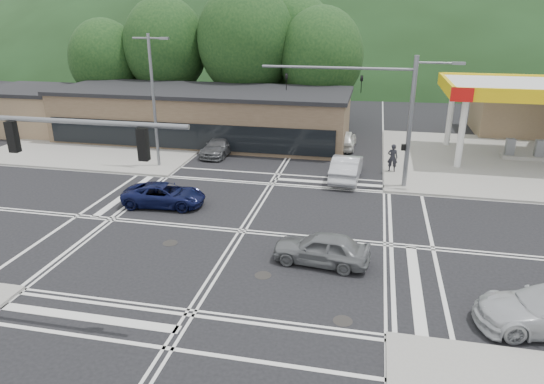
% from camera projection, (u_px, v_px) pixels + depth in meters
% --- Properties ---
extents(ground, '(120.00, 120.00, 0.00)m').
position_uv_depth(ground, '(242.00, 231.00, 24.29)').
color(ground, black).
rests_on(ground, ground).
extents(sidewalk_ne, '(16.00, 16.00, 0.15)m').
position_uv_depth(sidewalk_ne, '(496.00, 162.00, 35.09)').
color(sidewalk_ne, gray).
rests_on(sidewalk_ne, ground).
extents(sidewalk_nw, '(16.00, 16.00, 0.15)m').
position_uv_depth(sidewalk_nw, '(117.00, 140.00, 40.90)').
color(sidewalk_nw, gray).
rests_on(sidewalk_nw, ground).
extents(gas_station_canopy, '(12.32, 8.34, 5.75)m').
position_uv_depth(gas_station_canopy, '(535.00, 92.00, 33.86)').
color(gas_station_canopy, silver).
rests_on(gas_station_canopy, ground).
extents(convenience_store, '(10.00, 6.00, 3.80)m').
position_uv_depth(convenience_store, '(536.00, 113.00, 42.63)').
color(convenience_store, '#846B4F').
rests_on(convenience_store, ground).
extents(commercial_row, '(24.00, 8.00, 4.00)m').
position_uv_depth(commercial_row, '(203.00, 116.00, 40.70)').
color(commercial_row, brown).
rests_on(commercial_row, ground).
extents(commercial_nw, '(8.00, 7.00, 3.60)m').
position_uv_depth(commercial_nw, '(35.00, 111.00, 43.87)').
color(commercial_nw, '#846B4F').
rests_on(commercial_nw, ground).
extents(hill_north, '(252.00, 126.00, 140.00)m').
position_uv_depth(hill_north, '(350.00, 60.00, 106.69)').
color(hill_north, '#1A3216').
rests_on(hill_north, ground).
extents(tree_n_a, '(8.00, 8.00, 11.75)m').
position_uv_depth(tree_n_a, '(165.00, 46.00, 46.46)').
color(tree_n_a, '#382619').
rests_on(tree_n_a, ground).
extents(tree_n_b, '(9.00, 9.00, 12.98)m').
position_uv_depth(tree_n_b, '(246.00, 40.00, 44.68)').
color(tree_n_b, '#382619').
rests_on(tree_n_b, ground).
extents(tree_n_c, '(7.60, 7.60, 10.87)m').
position_uv_depth(tree_n_c, '(321.00, 56.00, 43.78)').
color(tree_n_c, '#382619').
rests_on(tree_n_c, ground).
extents(tree_n_d, '(6.80, 6.80, 9.76)m').
position_uv_depth(tree_n_d, '(105.00, 60.00, 47.16)').
color(tree_n_d, '#382619').
rests_on(tree_n_d, ground).
extents(tree_n_e, '(8.40, 8.40, 11.98)m').
position_uv_depth(tree_n_e, '(296.00, 45.00, 47.79)').
color(tree_n_e, '#382619').
rests_on(tree_n_e, ground).
extents(streetlight_nw, '(2.50, 0.25, 9.00)m').
position_uv_depth(streetlight_nw, '(154.00, 95.00, 32.39)').
color(streetlight_nw, slate).
rests_on(streetlight_nw, ground).
extents(signal_mast_ne, '(11.65, 0.30, 8.00)m').
position_uv_depth(signal_mast_ne, '(390.00, 106.00, 28.66)').
color(signal_mast_ne, slate).
rests_on(signal_mast_ne, ground).
extents(car_blue_west, '(4.75, 2.48, 1.28)m').
position_uv_depth(car_blue_west, '(164.00, 195.00, 27.26)').
color(car_blue_west, '#0C1036').
rests_on(car_blue_west, ground).
extents(car_grey_center, '(4.35, 2.14, 1.43)m').
position_uv_depth(car_grey_center, '(321.00, 248.00, 21.00)').
color(car_grey_center, slate).
rests_on(car_grey_center, ground).
extents(car_queue_a, '(1.98, 5.04, 1.63)m').
position_uv_depth(car_queue_a, '(347.00, 167.00, 31.47)').
color(car_queue_a, silver).
rests_on(car_queue_a, ground).
extents(car_queue_b, '(1.84, 4.34, 1.47)m').
position_uv_depth(car_queue_b, '(344.00, 139.00, 38.54)').
color(car_queue_b, silver).
rests_on(car_queue_b, ground).
extents(car_northbound, '(2.30, 4.77, 1.34)m').
position_uv_depth(car_northbound, '(220.00, 146.00, 36.97)').
color(car_northbound, '#535457').
rests_on(car_northbound, ground).
extents(pedestrian, '(0.71, 0.48, 1.88)m').
position_uv_depth(pedestrian, '(393.00, 158.00, 32.54)').
color(pedestrian, black).
rests_on(pedestrian, sidewalk_ne).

